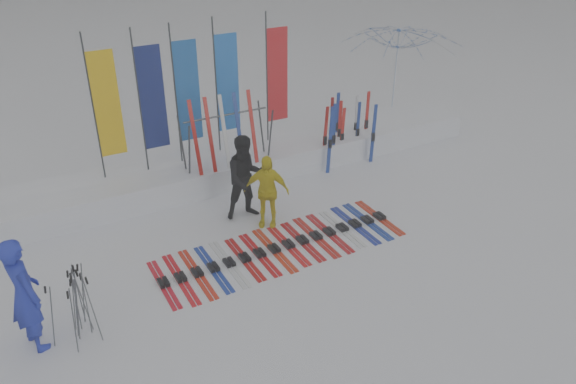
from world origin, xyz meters
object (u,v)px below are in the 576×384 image
person_yellow (267,191)px  ski_rack (227,131)px  tent_canopy (398,77)px  person_blue (25,294)px  person_black (246,178)px  ski_row (281,247)px

person_yellow → ski_rack: bearing=124.3°
person_yellow → tent_canopy: (5.82, 3.13, 0.72)m
person_blue → tent_canopy: (10.57, 4.56, 0.54)m
person_black → person_yellow: (0.22, -0.51, -0.14)m
person_blue → ski_row: size_ratio=0.39×
ski_rack → tent_canopy: bearing=10.8°
person_yellow → person_blue: bearing=-128.6°
person_blue → person_black: 4.94m
person_blue → person_yellow: 4.97m
tent_canopy → ski_row: (-5.99, -4.08, -1.47)m
person_black → ski_row: 1.72m
person_blue → person_yellow: person_blue is taller
tent_canopy → person_yellow: bearing=-151.7°
person_blue → person_yellow: size_ratio=1.22×
person_blue → person_yellow: (4.76, 1.43, -0.18)m
tent_canopy → ski_row: bearing=-145.8°
person_blue → person_black: size_ratio=1.04×
tent_canopy → ski_row: size_ratio=0.67×
person_yellow → ski_row: (-0.18, -0.95, -0.76)m
person_black → ski_rack: bearing=88.4°
person_yellow → ski_row: person_yellow is taller
person_blue → tent_canopy: size_ratio=0.58×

